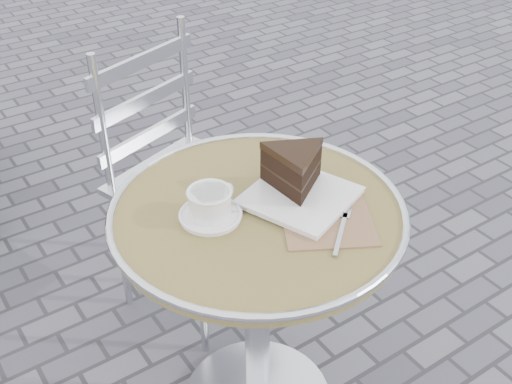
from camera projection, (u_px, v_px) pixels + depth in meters
cafe_table at (258, 262)px, 1.62m from camera, size 0.72×0.72×0.74m
cappuccino_set at (211, 206)px, 1.49m from camera, size 0.17×0.14×0.07m
cake_plate_set at (297, 175)px, 1.55m from camera, size 0.30×0.39×0.13m
bistro_chair at (168, 148)px, 2.04m from camera, size 0.54×0.54×0.95m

